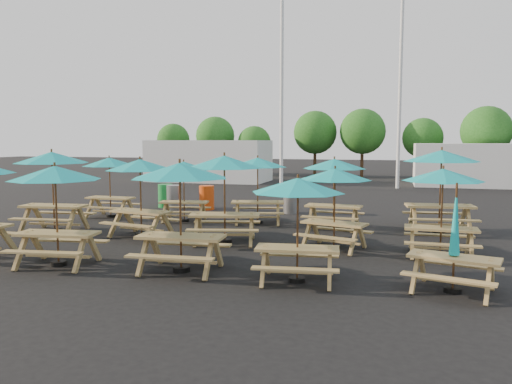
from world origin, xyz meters
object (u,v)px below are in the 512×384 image
(picnic_unit_5, at_px, (184,169))
(picnic_unit_9, at_px, (298,192))
(picnic_unit_7, at_px, (224,167))
(picnic_unit_10, at_px, (335,179))
(picnic_unit_13, at_px, (443,180))
(picnic_unit_1, at_px, (52,162))
(waste_bin_1, at_px, (174,197))
(picnic_unit_12, at_px, (454,248))
(picnic_unit_11, at_px, (334,168))
(waste_bin_0, at_px, (165,196))
(waste_bin_3, at_px, (291,201))
(picnic_unit_6, at_px, (180,177))
(picnic_unit_4, at_px, (140,169))
(picnic_unit_2, at_px, (109,165))
(picnic_unit_14, at_px, (441,161))
(picnic_unit_8, at_px, (258,166))
(waste_bin_2, at_px, (207,198))
(picnic_unit_3, at_px, (55,179))

(picnic_unit_5, distance_m, picnic_unit_9, 8.11)
(picnic_unit_7, distance_m, picnic_unit_10, 2.97)
(picnic_unit_10, distance_m, picnic_unit_13, 2.57)
(picnic_unit_1, height_order, waste_bin_1, picnic_unit_1)
(picnic_unit_12, bearing_deg, picnic_unit_11, 130.75)
(picnic_unit_7, bearing_deg, picnic_unit_5, 116.36)
(waste_bin_0, relative_size, waste_bin_1, 1.00)
(picnic_unit_5, xyz_separation_m, picnic_unit_10, (5.51, -3.03, 0.01))
(waste_bin_1, distance_m, waste_bin_3, 4.86)
(waste_bin_3, bearing_deg, picnic_unit_6, -93.18)
(picnic_unit_4, bearing_deg, picnic_unit_2, 143.92)
(picnic_unit_4, xyz_separation_m, picnic_unit_7, (2.64, -0.21, 0.11))
(picnic_unit_6, distance_m, picnic_unit_10, 4.23)
(picnic_unit_2, distance_m, picnic_unit_14, 11.30)
(picnic_unit_5, height_order, picnic_unit_6, picnic_unit_6)
(picnic_unit_8, bearing_deg, picnic_unit_11, -21.18)
(picnic_unit_4, bearing_deg, picnic_unit_12, -11.82)
(picnic_unit_12, relative_size, waste_bin_1, 2.09)
(picnic_unit_8, xyz_separation_m, waste_bin_0, (-4.81, 2.88, -1.45))
(picnic_unit_6, bearing_deg, picnic_unit_12, -4.13)
(picnic_unit_1, relative_size, picnic_unit_5, 1.14)
(picnic_unit_8, xyz_separation_m, waste_bin_1, (-4.26, 2.54, -1.45))
(picnic_unit_5, distance_m, picnic_unit_8, 2.57)
(picnic_unit_8, bearing_deg, picnic_unit_10, -62.43)
(picnic_unit_6, height_order, picnic_unit_12, picnic_unit_6)
(picnic_unit_13, relative_size, picnic_unit_14, 0.85)
(picnic_unit_1, distance_m, picnic_unit_7, 5.59)
(picnic_unit_1, distance_m, waste_bin_3, 8.65)
(picnic_unit_11, height_order, waste_bin_2, picnic_unit_11)
(picnic_unit_3, distance_m, waste_bin_1, 9.49)
(picnic_unit_5, height_order, waste_bin_3, picnic_unit_5)
(picnic_unit_4, height_order, waste_bin_2, picnic_unit_4)
(picnic_unit_3, bearing_deg, picnic_unit_12, -5.94)
(waste_bin_0, height_order, waste_bin_3, same)
(picnic_unit_7, height_order, waste_bin_2, picnic_unit_7)
(waste_bin_3, bearing_deg, picnic_unit_12, -61.55)
(waste_bin_3, bearing_deg, waste_bin_1, -178.87)
(picnic_unit_8, bearing_deg, waste_bin_1, 135.04)
(picnic_unit_7, bearing_deg, picnic_unit_6, -101.78)
(waste_bin_2, bearing_deg, picnic_unit_7, -64.43)
(picnic_unit_2, height_order, picnic_unit_9, picnic_unit_2)
(picnic_unit_12, relative_size, waste_bin_0, 2.09)
(picnic_unit_5, height_order, picnic_unit_8, picnic_unit_8)
(picnic_unit_4, xyz_separation_m, picnic_unit_8, (2.64, 3.15, -0.03))
(picnic_unit_14, bearing_deg, picnic_unit_1, -171.41)
(picnic_unit_3, xyz_separation_m, picnic_unit_7, (2.76, 3.36, 0.13))
(picnic_unit_7, distance_m, waste_bin_0, 8.05)
(waste_bin_0, relative_size, waste_bin_3, 1.00)
(picnic_unit_3, height_order, picnic_unit_13, picnic_unit_3)
(picnic_unit_3, bearing_deg, waste_bin_0, 94.22)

